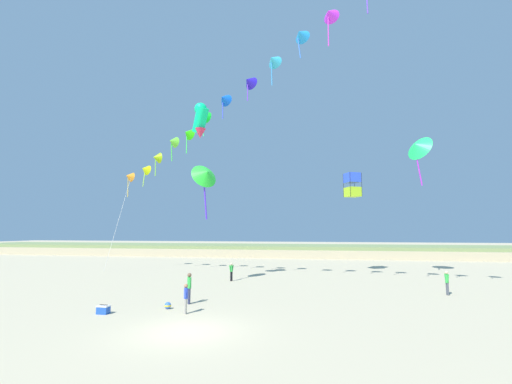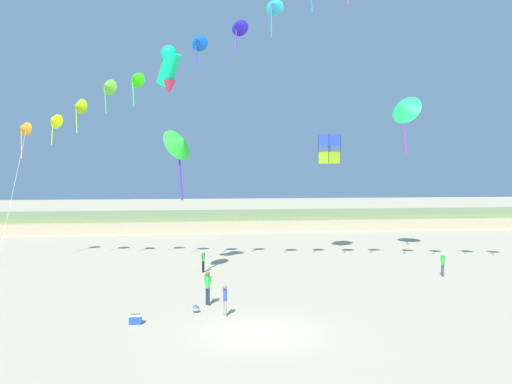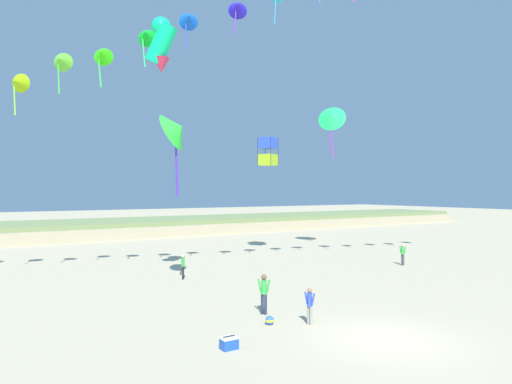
{
  "view_description": "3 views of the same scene",
  "coord_description": "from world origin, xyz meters",
  "px_view_note": "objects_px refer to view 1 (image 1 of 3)",
  "views": [
    {
      "loc": [
        5.61,
        -14.15,
        4.22
      ],
      "look_at": [
        0.88,
        11.32,
        7.16
      ],
      "focal_mm": 24.0,
      "sensor_mm": 36.0,
      "label": 1
    },
    {
      "loc": [
        -3.21,
        -22.69,
        6.87
      ],
      "look_at": [
        1.23,
        9.98,
        5.69
      ],
      "focal_mm": 38.0,
      "sensor_mm": 36.0,
      "label": 2
    },
    {
      "loc": [
        -12.86,
        -11.55,
        5.44
      ],
      "look_at": [
        2.17,
        12.45,
        5.36
      ],
      "focal_mm": 32.0,
      "sensor_mm": 36.0,
      "label": 3
    }
  ],
  "objects_px": {
    "large_kite_mid_trail": "(417,146)",
    "beach_cooler": "(103,310)",
    "person_near_left": "(189,286)",
    "large_kite_outer_drift": "(352,185)",
    "large_kite_high_solo": "(206,174)",
    "beach_ball": "(168,306)",
    "person_near_right": "(447,281)",
    "person_far_left": "(186,296)",
    "person_mid_center": "(231,270)",
    "large_kite_low_lead": "(200,119)"
  },
  "relations": [
    {
      "from": "person_far_left",
      "to": "beach_cooler",
      "type": "bearing_deg",
      "value": -169.58
    },
    {
      "from": "large_kite_low_lead",
      "to": "large_kite_high_solo",
      "type": "relative_size",
      "value": 0.63
    },
    {
      "from": "large_kite_outer_drift",
      "to": "beach_cooler",
      "type": "distance_m",
      "value": 25.43
    },
    {
      "from": "large_kite_outer_drift",
      "to": "beach_cooler",
      "type": "relative_size",
      "value": 4.17
    },
    {
      "from": "person_near_left",
      "to": "large_kite_mid_trail",
      "type": "xyz_separation_m",
      "value": [
        16.86,
        14.68,
        11.19
      ]
    },
    {
      "from": "person_mid_center",
      "to": "large_kite_outer_drift",
      "type": "bearing_deg",
      "value": 32.3
    },
    {
      "from": "person_far_left",
      "to": "person_near_right",
      "type": "bearing_deg",
      "value": 27.89
    },
    {
      "from": "large_kite_low_lead",
      "to": "beach_cooler",
      "type": "distance_m",
      "value": 16.8
    },
    {
      "from": "large_kite_high_solo",
      "to": "person_mid_center",
      "type": "bearing_deg",
      "value": 60.56
    },
    {
      "from": "person_far_left",
      "to": "large_kite_low_lead",
      "type": "relative_size",
      "value": 0.5
    },
    {
      "from": "beach_cooler",
      "to": "person_near_left",
      "type": "bearing_deg",
      "value": 41.81
    },
    {
      "from": "person_near_right",
      "to": "large_kite_high_solo",
      "type": "xyz_separation_m",
      "value": [
        -17.17,
        0.93,
        7.85
      ]
    },
    {
      "from": "large_kite_low_lead",
      "to": "large_kite_outer_drift",
      "type": "height_order",
      "value": "large_kite_low_lead"
    },
    {
      "from": "person_mid_center",
      "to": "beach_cooler",
      "type": "relative_size",
      "value": 2.63
    },
    {
      "from": "large_kite_high_solo",
      "to": "beach_ball",
      "type": "distance_m",
      "value": 11.77
    },
    {
      "from": "person_near_left",
      "to": "beach_cooler",
      "type": "relative_size",
      "value": 3.05
    },
    {
      "from": "large_kite_mid_trail",
      "to": "beach_cooler",
      "type": "height_order",
      "value": "large_kite_mid_trail"
    },
    {
      "from": "person_near_left",
      "to": "large_kite_high_solo",
      "type": "distance_m",
      "value": 10.27
    },
    {
      "from": "large_kite_low_lead",
      "to": "beach_cooler",
      "type": "relative_size",
      "value": 5.25
    },
    {
      "from": "large_kite_outer_drift",
      "to": "beach_cooler",
      "type": "bearing_deg",
      "value": -126.77
    },
    {
      "from": "person_far_left",
      "to": "beach_ball",
      "type": "height_order",
      "value": "person_far_left"
    },
    {
      "from": "person_near_left",
      "to": "large_kite_mid_trail",
      "type": "relative_size",
      "value": 0.35
    },
    {
      "from": "large_kite_high_solo",
      "to": "beach_ball",
      "type": "bearing_deg",
      "value": -84.68
    },
    {
      "from": "person_mid_center",
      "to": "person_far_left",
      "type": "relative_size",
      "value": 1.01
    },
    {
      "from": "person_far_left",
      "to": "large_kite_outer_drift",
      "type": "distance_m",
      "value": 22.49
    },
    {
      "from": "beach_ball",
      "to": "large_kite_low_lead",
      "type": "bearing_deg",
      "value": 99.59
    },
    {
      "from": "large_kite_high_solo",
      "to": "beach_ball",
      "type": "xyz_separation_m",
      "value": [
        0.75,
        -8.03,
        -8.58
      ]
    },
    {
      "from": "large_kite_outer_drift",
      "to": "large_kite_low_lead",
      "type": "bearing_deg",
      "value": -145.22
    },
    {
      "from": "large_kite_low_lead",
      "to": "large_kite_high_solo",
      "type": "xyz_separation_m",
      "value": [
        0.69,
        -0.48,
        -4.78
      ]
    },
    {
      "from": "person_mid_center",
      "to": "beach_cooler",
      "type": "height_order",
      "value": "person_mid_center"
    },
    {
      "from": "person_near_right",
      "to": "large_kite_low_lead",
      "type": "height_order",
      "value": "large_kite_low_lead"
    },
    {
      "from": "person_near_left",
      "to": "large_kite_mid_trail",
      "type": "height_order",
      "value": "large_kite_mid_trail"
    },
    {
      "from": "person_far_left",
      "to": "person_near_left",
      "type": "bearing_deg",
      "value": 107.43
    },
    {
      "from": "person_far_left",
      "to": "beach_cooler",
      "type": "distance_m",
      "value": 4.26
    },
    {
      "from": "person_near_left",
      "to": "large_kite_outer_drift",
      "type": "distance_m",
      "value": 20.96
    },
    {
      "from": "person_far_left",
      "to": "beach_ball",
      "type": "relative_size",
      "value": 4.15
    },
    {
      "from": "person_near_right",
      "to": "large_kite_high_solo",
      "type": "bearing_deg",
      "value": 176.89
    },
    {
      "from": "large_kite_low_lead",
      "to": "person_near_right",
      "type": "bearing_deg",
      "value": -4.53
    },
    {
      "from": "large_kite_low_lead",
      "to": "beach_ball",
      "type": "distance_m",
      "value": 15.91
    },
    {
      "from": "person_far_left",
      "to": "large_kite_outer_drift",
      "type": "bearing_deg",
      "value": 61.04
    },
    {
      "from": "person_mid_center",
      "to": "beach_cooler",
      "type": "bearing_deg",
      "value": -105.97
    },
    {
      "from": "person_far_left",
      "to": "large_kite_mid_trail",
      "type": "bearing_deg",
      "value": 46.44
    },
    {
      "from": "large_kite_high_solo",
      "to": "person_far_left",
      "type": "bearing_deg",
      "value": -76.61
    },
    {
      "from": "person_near_left",
      "to": "beach_ball",
      "type": "relative_size",
      "value": 4.86
    },
    {
      "from": "beach_ball",
      "to": "large_kite_high_solo",
      "type": "bearing_deg",
      "value": 95.32
    },
    {
      "from": "person_far_left",
      "to": "beach_cooler",
      "type": "height_order",
      "value": "person_far_left"
    },
    {
      "from": "person_near_right",
      "to": "person_far_left",
      "type": "xyz_separation_m",
      "value": [
        -15.05,
        -7.96,
        -0.04
      ]
    },
    {
      "from": "person_mid_center",
      "to": "large_kite_mid_trail",
      "type": "distance_m",
      "value": 20.93
    },
    {
      "from": "person_near_right",
      "to": "large_kite_high_solo",
      "type": "height_order",
      "value": "large_kite_high_solo"
    },
    {
      "from": "large_kite_mid_trail",
      "to": "beach_cooler",
      "type": "relative_size",
      "value": 8.83
    }
  ]
}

